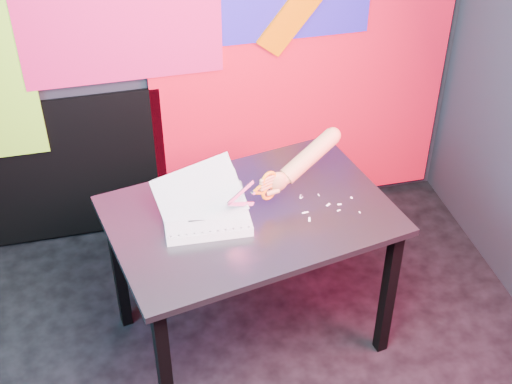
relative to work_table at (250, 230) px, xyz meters
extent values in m
cube|color=red|center=(0.50, 0.92, 0.19)|extent=(1.60, 0.02, 1.60)
cube|color=#CF1656|center=(-0.40, 0.90, 0.69)|extent=(0.95, 0.02, 0.80)
cube|color=black|center=(-0.90, 0.92, -0.21)|extent=(1.30, 0.02, 0.85)
cube|color=black|center=(-0.45, -0.42, -0.30)|extent=(0.06, 0.06, 0.72)
cube|color=black|center=(-0.57, 0.22, -0.30)|extent=(0.06, 0.06, 0.72)
cube|color=black|center=(0.57, -0.22, -0.30)|extent=(0.06, 0.06, 0.72)
cube|color=black|center=(0.45, 0.42, -0.30)|extent=(0.06, 0.06, 0.72)
cube|color=#2B2B2B|center=(0.00, 0.00, 0.08)|extent=(1.28, 0.98, 0.03)
cube|color=silver|center=(-0.19, -0.01, 0.11)|extent=(0.36, 0.27, 0.04)
cube|color=silver|center=(-0.19, -0.01, 0.14)|extent=(0.36, 0.27, 0.00)
cube|color=silver|center=(-0.19, -0.01, 0.14)|extent=(0.34, 0.26, 0.11)
cube|color=silver|center=(-0.20, 0.00, 0.17)|extent=(0.36, 0.22, 0.18)
cube|color=silver|center=(-0.21, 0.02, 0.21)|extent=(0.38, 0.19, 0.26)
cylinder|color=black|center=(-0.35, -0.12, 0.14)|extent=(0.01, 0.01, 0.00)
cylinder|color=black|center=(-0.32, -0.12, 0.14)|extent=(0.01, 0.01, 0.00)
cylinder|color=black|center=(-0.29, -0.12, 0.14)|extent=(0.01, 0.01, 0.00)
cylinder|color=black|center=(-0.25, -0.13, 0.14)|extent=(0.01, 0.01, 0.00)
cylinder|color=black|center=(-0.22, -0.13, 0.14)|extent=(0.01, 0.01, 0.00)
cylinder|color=black|center=(-0.19, -0.13, 0.14)|extent=(0.01, 0.01, 0.00)
cylinder|color=black|center=(-0.16, -0.13, 0.14)|extent=(0.01, 0.01, 0.00)
cylinder|color=black|center=(-0.13, -0.13, 0.14)|extent=(0.01, 0.01, 0.00)
cylinder|color=black|center=(-0.10, -0.13, 0.14)|extent=(0.01, 0.01, 0.00)
cylinder|color=black|center=(-0.07, -0.14, 0.14)|extent=(0.01, 0.01, 0.00)
cylinder|color=black|center=(-0.04, -0.14, 0.14)|extent=(0.01, 0.01, 0.00)
cylinder|color=black|center=(-0.34, 0.11, 0.14)|extent=(0.01, 0.01, 0.00)
cylinder|color=black|center=(-0.31, 0.11, 0.14)|extent=(0.01, 0.01, 0.00)
cylinder|color=black|center=(-0.27, 0.11, 0.14)|extent=(0.01, 0.01, 0.00)
cylinder|color=black|center=(-0.24, 0.10, 0.14)|extent=(0.01, 0.01, 0.00)
cylinder|color=black|center=(-0.21, 0.10, 0.14)|extent=(0.01, 0.01, 0.00)
cylinder|color=black|center=(-0.18, 0.10, 0.14)|extent=(0.01, 0.01, 0.00)
cylinder|color=black|center=(-0.15, 0.10, 0.14)|extent=(0.01, 0.01, 0.00)
cylinder|color=black|center=(-0.12, 0.10, 0.14)|extent=(0.01, 0.01, 0.00)
cylinder|color=black|center=(-0.09, 0.10, 0.14)|extent=(0.01, 0.01, 0.00)
cylinder|color=black|center=(-0.06, 0.10, 0.14)|extent=(0.01, 0.01, 0.00)
cylinder|color=black|center=(-0.03, 0.09, 0.14)|extent=(0.01, 0.01, 0.00)
cube|color=black|center=(-0.27, 0.04, 0.14)|extent=(0.06, 0.01, 0.00)
cube|color=black|center=(-0.17, 0.01, 0.14)|extent=(0.05, 0.01, 0.00)
cube|color=black|center=(-0.23, -0.05, 0.14)|extent=(0.08, 0.01, 0.00)
cube|color=#AFB9D1|center=(-0.05, -0.06, 0.25)|extent=(0.12, 0.06, 0.07)
cube|color=#AFB9D1|center=(-0.05, -0.06, 0.19)|extent=(0.12, 0.06, 0.07)
cylinder|color=#AFB9D1|center=(0.01, -0.03, 0.22)|extent=(0.02, 0.02, 0.01)
cube|color=orange|center=(0.03, -0.02, 0.21)|extent=(0.05, 0.03, 0.03)
cube|color=orange|center=(0.03, -0.02, 0.23)|extent=(0.05, 0.03, 0.03)
torus|color=orange|center=(0.08, 0.00, 0.26)|extent=(0.07, 0.04, 0.07)
torus|color=orange|center=(0.08, 0.00, 0.19)|extent=(0.07, 0.04, 0.07)
ellipsoid|color=#B06B4B|center=(0.12, 0.02, 0.22)|extent=(0.09, 0.05, 0.09)
cylinder|color=#B06B4B|center=(0.08, 0.00, 0.22)|extent=(0.07, 0.04, 0.02)
cylinder|color=#B06B4B|center=(0.08, 0.00, 0.24)|extent=(0.06, 0.04, 0.02)
cylinder|color=#B06B4B|center=(0.08, 0.00, 0.25)|extent=(0.06, 0.04, 0.02)
cylinder|color=#B06B4B|center=(0.08, 0.00, 0.26)|extent=(0.05, 0.04, 0.02)
cylinder|color=#B06B4B|center=(0.09, -0.01, 0.19)|extent=(0.06, 0.03, 0.03)
cylinder|color=#B06B4B|center=(0.16, 0.03, 0.23)|extent=(0.07, 0.08, 0.06)
cylinder|color=#B06B4B|center=(0.27, 0.08, 0.28)|extent=(0.29, 0.18, 0.18)
sphere|color=#B06B4B|center=(0.39, 0.13, 0.34)|extent=(0.07, 0.07, 0.07)
cube|color=silver|center=(0.23, 0.05, 0.10)|extent=(0.01, 0.02, 0.00)
cube|color=silver|center=(0.23, -0.10, 0.10)|extent=(0.02, 0.03, 0.00)
cube|color=silver|center=(0.44, 0.00, 0.10)|extent=(0.01, 0.01, 0.00)
cube|color=silver|center=(0.24, 0.06, 0.10)|extent=(0.01, 0.02, 0.00)
cube|color=silver|center=(0.24, 0.06, 0.10)|extent=(0.01, 0.02, 0.00)
cube|color=silver|center=(0.44, -0.11, 0.10)|extent=(0.01, 0.01, 0.00)
cube|color=silver|center=(0.31, 0.05, 0.10)|extent=(0.01, 0.02, 0.00)
cube|color=silver|center=(0.36, -0.07, 0.10)|extent=(0.02, 0.01, 0.00)
cube|color=silver|center=(0.38, -0.03, 0.10)|extent=(0.02, 0.01, 0.00)
cube|color=silver|center=(0.22, -0.05, 0.10)|extent=(0.03, 0.01, 0.00)
cube|color=silver|center=(0.33, -0.03, 0.10)|extent=(0.02, 0.02, 0.00)
camera|label=1|loc=(-0.52, -2.25, 1.96)|focal=50.00mm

